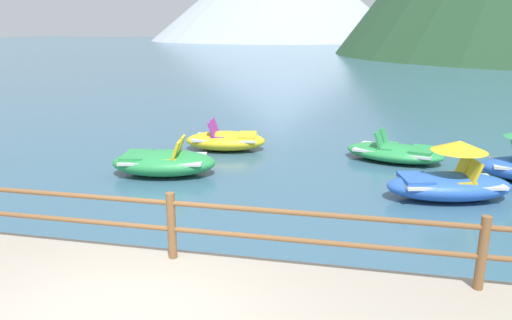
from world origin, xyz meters
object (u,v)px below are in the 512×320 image
at_px(pedal_boat_2, 164,162).
at_px(pedal_boat_5, 226,140).
at_px(pedal_boat_0, 450,181).
at_px(pedal_boat_3, 395,152).

height_order(pedal_boat_2, pedal_boat_5, pedal_boat_2).
xyz_separation_m(pedal_boat_0, pedal_boat_5, (-5.67, 3.08, -0.12)).
bearing_deg(pedal_boat_2, pedal_boat_5, 72.89).
height_order(pedal_boat_0, pedal_boat_5, pedal_boat_0).
height_order(pedal_boat_3, pedal_boat_5, pedal_boat_5).
relative_size(pedal_boat_2, pedal_boat_5, 1.10).
height_order(pedal_boat_0, pedal_boat_3, pedal_boat_0).
relative_size(pedal_boat_0, pedal_boat_2, 1.03).
bearing_deg(pedal_boat_0, pedal_boat_3, 107.85).
height_order(pedal_boat_0, pedal_boat_2, pedal_boat_0).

